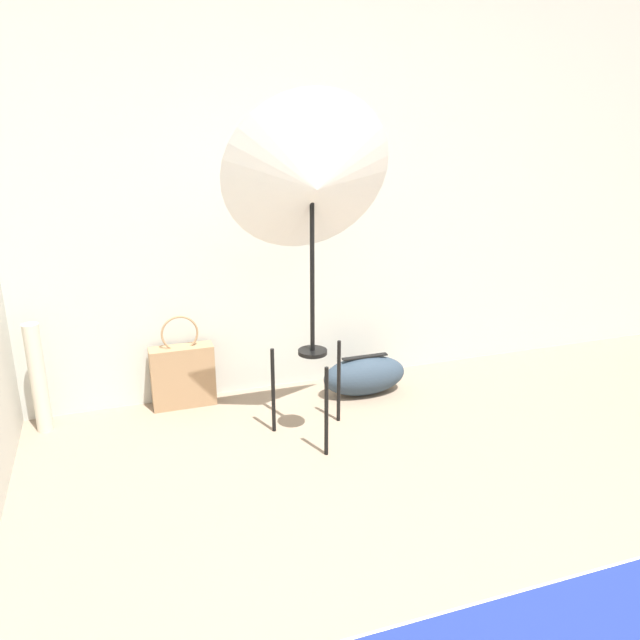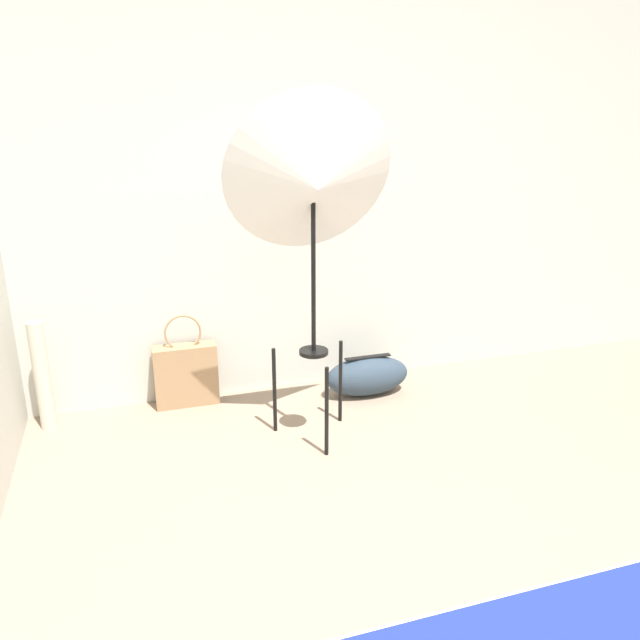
# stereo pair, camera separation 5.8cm
# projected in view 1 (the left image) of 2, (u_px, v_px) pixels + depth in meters

# --- Properties ---
(wall_back) EXTENTS (8.00, 0.05, 2.60)m
(wall_back) POSITION_uv_depth(u_px,v_px,m) (295.00, 167.00, 3.47)
(wall_back) COLOR beige
(wall_back) RESTS_ON ground_plane
(photo_umbrella) EXTENTS (0.81, 0.46, 1.70)m
(photo_umbrella) POSITION_uv_depth(u_px,v_px,m) (312.00, 184.00, 2.83)
(photo_umbrella) COLOR black
(photo_umbrella) RESTS_ON ground_plane
(tote_bag) EXTENTS (0.35, 0.12, 0.54)m
(tote_bag) POSITION_uv_depth(u_px,v_px,m) (183.00, 375.00, 3.50)
(tote_bag) COLOR #9E7A56
(tote_bag) RESTS_ON ground_plane
(duffel_bag) EXTENTS (0.51, 0.23, 0.24)m
(duffel_bag) POSITION_uv_depth(u_px,v_px,m) (364.00, 375.00, 3.67)
(duffel_bag) COLOR #2D3D4C
(duffel_bag) RESTS_ON ground_plane
(paper_roll) EXTENTS (0.08, 0.08, 0.59)m
(paper_roll) POSITION_uv_depth(u_px,v_px,m) (38.00, 379.00, 3.19)
(paper_roll) COLOR beige
(paper_roll) RESTS_ON ground_plane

